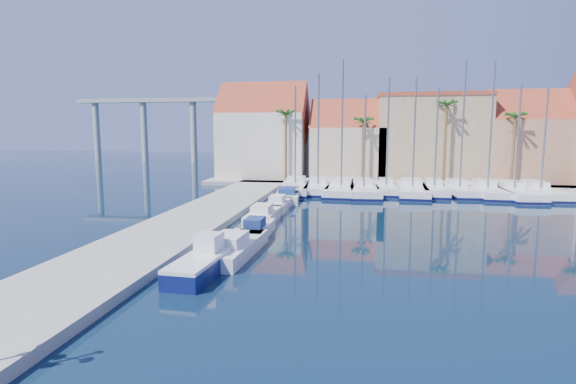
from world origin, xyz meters
The scene contains 30 objects.
ground centered at (0.00, 0.00, 0.00)m, with size 260.00×260.00×0.00m, color black.
quay_west centered at (-9.00, 13.50, 0.25)m, with size 6.00×77.00×0.50m, color gray.
shore_north centered at (10.00, 48.00, 0.25)m, with size 54.00×16.00×0.50m, color gray.
fishing_boat centered at (-3.94, 4.49, 0.62)m, with size 2.09×5.41×1.86m.
motorboat_west_0 centered at (-3.34, 8.00, 0.51)m, with size 2.55×7.06×1.40m.
motorboat_west_1 centered at (-3.10, 12.64, 0.51)m, with size 1.70×5.16×1.40m.
motorboat_west_2 centered at (-3.77, 18.02, 0.51)m, with size 2.00×6.24×1.40m.
motorboat_west_3 centered at (-3.55, 23.20, 0.51)m, with size 1.75×5.44×1.40m.
motorboat_west_4 centered at (-3.62, 28.88, 0.51)m, with size 3.05×7.50×1.40m.
motorboat_west_5 centered at (-3.78, 32.04, 0.51)m, with size 2.49×6.82×1.40m.
sailboat_0 centered at (-3.78, 35.76, 0.56)m, with size 4.08×12.06×12.12m.
sailboat_1 centered at (-1.12, 35.96, 0.59)m, with size 3.11×10.56×13.52m.
sailboat_2 centered at (1.65, 35.17, 0.59)m, with size 3.63×11.94×14.84m.
sailboat_3 centered at (4.10, 35.04, 0.55)m, with size 3.98×12.20×11.02m.
sailboat_4 centered at (6.70, 36.23, 0.61)m, with size 2.42×8.88×12.95m.
sailboat_5 centered at (9.56, 35.81, 0.56)m, with size 3.68×12.09×12.90m.
sailboat_6 centered at (12.01, 36.26, 0.57)m, with size 3.30×10.20×11.74m.
sailboat_7 centered at (14.67, 36.23, 0.62)m, with size 3.01×9.82×14.49m.
sailboat_8 centered at (17.57, 36.00, 0.60)m, with size 3.08×10.92×14.42m.
sailboat_9 centered at (20.10, 35.47, 0.56)m, with size 3.52×11.96×11.95m.
sailboat_10 centered at (22.92, 35.93, 0.56)m, with size 3.34×10.80×11.57m.
building_0 centered at (-10.00, 47.00, 6.52)m, with size 12.30×9.00×13.50m.
building_1 centered at (2.00, 47.00, 5.30)m, with size 10.30×8.00×11.00m.
building_2 centered at (13.00, 48.00, 6.26)m, with size 14.20×10.20×11.50m.
building_3 centered at (25.00, 47.00, 5.86)m, with size 10.30×8.00×12.00m.
palm_0 centered at (-6.00, 42.00, 9.08)m, with size 2.60×2.60×10.15m.
palm_1 centered at (4.00, 42.00, 8.14)m, with size 2.60×2.60×9.15m.
palm_2 centered at (14.00, 42.00, 10.02)m, with size 2.60×2.60×11.15m.
palm_3 centered at (22.00, 42.00, 8.61)m, with size 2.60×2.60×9.65m.
viaduct centered at (-39.07, 82.00, 10.25)m, with size 48.00×2.20×14.45m.
Camera 1 is at (3.77, -16.25, 7.13)m, focal length 28.00 mm.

